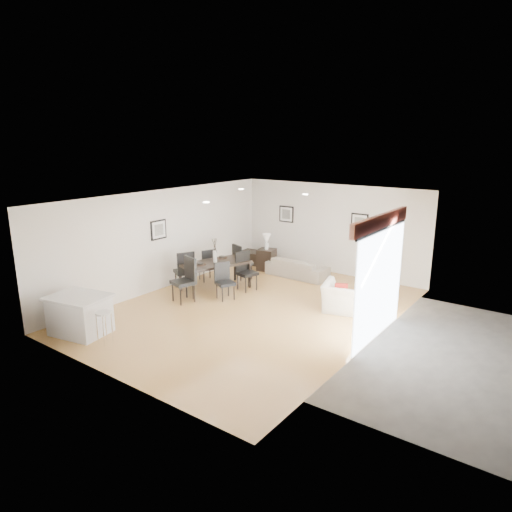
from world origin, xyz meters
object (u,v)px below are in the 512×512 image
Objects in this scene: armchair at (346,297)px; dining_chair_enear at (224,279)px; dining_chair_head at (186,277)px; coffee_table at (256,258)px; dining_chair_foot at (240,260)px; dining_chair_wnear at (185,268)px; side_table at (266,260)px; dining_table at (215,265)px; kitchen_island at (80,314)px; dining_chair_efar at (245,269)px; bar_stool at (103,316)px; dining_chair_wfar at (208,263)px; sofa at (297,268)px.

dining_chair_enear reaches higher than armchair.
dining_chair_head is 1.11× the size of coffee_table.
dining_chair_wnear is at bearing 90.68° from dining_chair_foot.
dining_chair_head is 3.94m from coffee_table.
coffee_table is at bearing -41.74° from armchair.
dining_chair_wnear is at bearing -103.97° from side_table.
dining_chair_head reaches higher than coffee_table.
dining_chair_head is at bearing -68.47° from dining_table.
kitchen_island is (-0.43, -6.23, 0.09)m from side_table.
side_table is (-0.59, 1.86, -0.24)m from dining_chair_efar.
dining_chair_foot is at bearing 95.47° from bar_stool.
dining_chair_wfar is 2.33m from coffee_table.
dining_chair_foot is 1.53× the size of bar_stool.
dining_chair_efar is 4.37m from bar_stool.
dining_chair_enear is 0.93× the size of coffee_table.
dining_chair_head reaches higher than dining_chair_wfar.
dining_chair_wfar is 4.32m from kitchen_island.
dining_chair_efar is at bearing 24.98° from dining_chair_enear.
dining_chair_foot is 5.05m from bar_stool.
dining_chair_enear is 0.95m from dining_chair_head.
armchair is 1.14× the size of dining_chair_wfar.
kitchen_island reaches higher than armchair.
dining_table is 1.14m from dining_chair_foot.
dining_chair_foot is at bearing -74.54° from coffee_table.
dining_chair_wnear is at bearing 108.00° from bar_stool.
sofa is 2.78× the size of bar_stool.
dining_chair_enear is 3.62m from kitchen_island.
dining_chair_wfar is at bearing -95.84° from coffee_table.
armchair is 4.76m from coffee_table.
side_table is (0.06, 2.35, -0.35)m from dining_table.
dining_table is 0.80m from dining_chair_enear.
armchair is at bearing -32.31° from coffee_table.
dining_chair_wfar is at bearing 46.56° from sofa.
armchair reaches higher than coffee_table.
sofa is at bearing -115.07° from dining_chair_foot.
kitchen_island reaches higher than bar_stool.
dining_chair_head reaches higher than dining_chair_enear.
bar_stool is (-0.21, -3.46, 0.05)m from dining_chair_enear.
dining_table is at bearing 155.12° from dining_chair_wnear.
dining_chair_foot is (-3.64, 0.56, 0.22)m from armchair.
dining_chair_wnear reaches higher than armchair.
kitchen_island is (-0.38, -3.89, -0.26)m from dining_table.
dining_table is at bearing 73.08° from kitchen_island.
dining_table is 1.51× the size of kitchen_island.
dining_chair_wfar is 4.45m from bar_stool.
sofa is 2.66m from dining_chair_wfar.
dining_table is 2.16× the size of dining_chair_enear.
dining_chair_enear is at bearing 81.88° from dining_chair_wfar.
sofa is at bearing 64.35° from kitchen_island.
dining_table is 0.80m from dining_chair_wfar.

